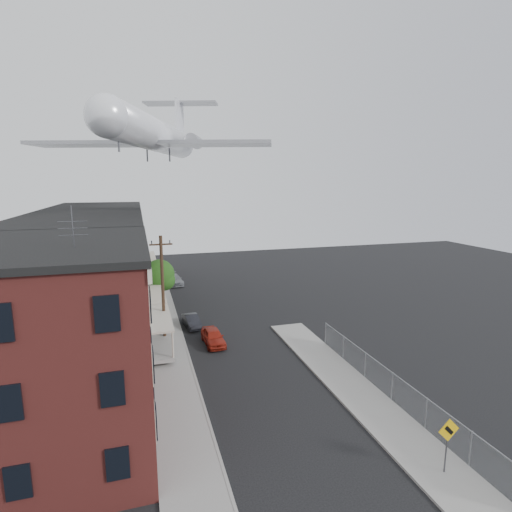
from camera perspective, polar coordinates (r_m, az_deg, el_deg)
The scene contains 19 objects.
ground at distance 20.53m, azimuth 9.51°, elevation -29.47°, with size 120.00×120.00×0.00m, color black.
sidewalk_left at distance 40.24m, azimuth -13.29°, elevation -8.77°, with size 3.00×62.00×0.12m, color gray.
sidewalk_right at distance 27.09m, azimuth 14.73°, elevation -18.75°, with size 3.00×26.00×0.12m, color gray.
curb_left at distance 40.33m, azimuth -11.21°, elevation -8.63°, with size 0.15×62.00×0.14m, color gray.
curb_right at distance 26.44m, azimuth 11.87°, elevation -19.39°, with size 0.15×26.00×0.14m, color gray.
corner_building at distance 22.98m, azimuth -27.86°, elevation -11.10°, with size 10.31×12.30×12.15m.
row_house_a at distance 31.90m, azimuth -24.55°, elevation -5.03°, with size 11.98×7.00×10.30m.
row_house_b at distance 38.65m, azimuth -23.17°, elevation -2.33°, with size 11.98×7.00×10.30m.
row_house_c at distance 45.48m, azimuth -22.20°, elevation -0.44°, with size 11.98×7.00×10.30m.
row_house_d at distance 52.35m, azimuth -21.48°, elevation 0.96°, with size 11.98×7.00×10.30m.
row_house_e at distance 59.25m, azimuth -20.94°, elevation 2.03°, with size 11.98×7.00×10.30m.
chainlink_fence at distance 26.68m, azimuth 18.87°, elevation -17.19°, with size 0.06×18.06×1.90m.
warning_sign at distance 21.45m, azimuth 25.72°, elevation -22.30°, with size 1.10×0.11×2.80m.
utility_pole at distance 33.16m, azimuth -13.17°, elevation -4.59°, with size 1.80×0.26×9.00m.
street_tree at distance 43.09m, azimuth -13.49°, elevation -2.80°, with size 3.22×3.20×5.20m.
car_near at distance 33.62m, azimuth -6.14°, elevation -11.38°, with size 1.53×3.81×1.30m, color maroon.
car_mid at distance 37.66m, azimuth -9.16°, elevation -9.16°, with size 1.19×3.42×1.13m, color black.
car_far at distance 53.20m, azimuth -11.61°, elevation -3.31°, with size 1.80×4.43×1.28m, color gray.
airplane at distance 42.02m, azimuth -14.03°, elevation 16.37°, with size 22.64×25.92×7.53m.
Camera 1 is at (-7.23, -14.02, 13.15)m, focal length 28.00 mm.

